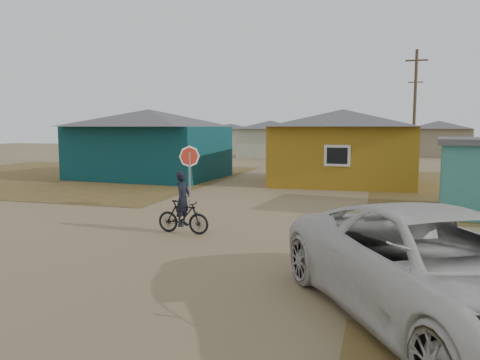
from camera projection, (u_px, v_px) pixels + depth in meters
The scene contains 12 objects.
ground at pixel (201, 242), 12.22m from camera, with size 120.00×120.00×0.00m, color olive.
grass_nw at pixel (66, 176), 28.59m from camera, with size 20.00×18.00×0.00m, color brown.
house_teal at pixel (150, 143), 27.26m from camera, with size 8.93×7.08×4.00m.
house_yellow at pixel (342, 146), 24.60m from camera, with size 7.72×6.76×3.90m.
house_pale_west at pixel (270, 138), 46.08m from camera, with size 7.04×6.15×3.60m.
house_beige_east at pixel (438, 138), 47.22m from camera, with size 6.95×6.05×3.60m.
house_pale_north at pixel (231, 137), 59.79m from camera, with size 6.28×5.81×3.40m.
utility_pole_near at pixel (415, 109), 30.83m from camera, with size 1.40×0.20×8.00m.
utility_pole_far at pixel (414, 115), 45.77m from camera, with size 1.40×0.20×8.00m.
stop_sign at pixel (190, 163), 16.54m from camera, with size 0.73×0.29×2.33m.
cyclist at pixel (183, 211), 13.09m from camera, with size 1.58×0.58×1.76m.
vehicle at pixel (442, 270), 6.93m from camera, with size 2.90×6.30×1.75m, color silver.
Camera 1 is at (4.41, -11.16, 2.98)m, focal length 35.00 mm.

